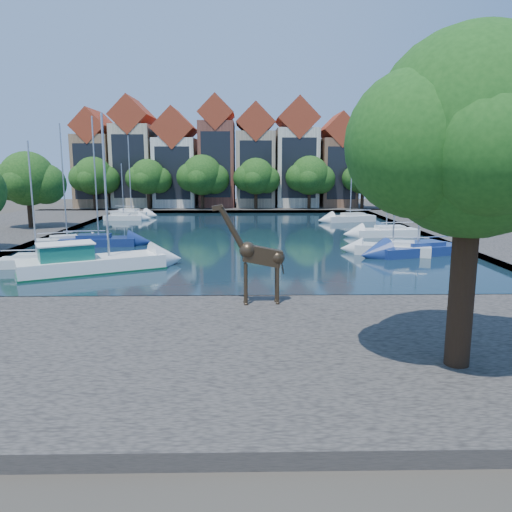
{
  "coord_description": "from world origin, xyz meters",
  "views": [
    {
      "loc": [
        0.59,
        -24.41,
        6.98
      ],
      "look_at": [
        1.06,
        0.17,
        2.48
      ],
      "focal_mm": 35.0,
      "sensor_mm": 36.0,
      "label": 1
    }
  ],
  "objects": [
    {
      "name": "ground",
      "position": [
        0.0,
        0.0,
        0.0
      ],
      "size": [
        160.0,
        160.0,
        0.0
      ],
      "primitive_type": "plane",
      "color": "#38332B",
      "rests_on": "ground"
    },
    {
      "name": "water_basin",
      "position": [
        0.0,
        24.0,
        0.04
      ],
      "size": [
        38.0,
        50.0,
        0.08
      ],
      "primitive_type": "cube",
      "color": "black",
      "rests_on": "ground"
    },
    {
      "name": "near_quay",
      "position": [
        0.0,
        -7.0,
        0.25
      ],
      "size": [
        50.0,
        14.0,
        0.5
      ],
      "primitive_type": "cube",
      "color": "#504B45",
      "rests_on": "ground"
    },
    {
      "name": "far_quay",
      "position": [
        0.0,
        56.0,
        0.25
      ],
      "size": [
        60.0,
        16.0,
        0.5
      ],
      "primitive_type": "cube",
      "color": "#504B45",
      "rests_on": "ground"
    },
    {
      "name": "right_quay",
      "position": [
        25.0,
        24.0,
        0.25
      ],
      "size": [
        14.0,
        52.0,
        0.5
      ],
      "primitive_type": "cube",
      "color": "#504B45",
      "rests_on": "ground"
    },
    {
      "name": "plane_tree",
      "position": [
        7.62,
        -9.01,
        7.67
      ],
      "size": [
        8.32,
        6.4,
        10.62
      ],
      "color": "#332114",
      "rests_on": "near_quay"
    },
    {
      "name": "townhouse_west_end",
      "position": [
        -23.0,
        55.99,
        7.36
      ],
      "size": [
        5.44,
        9.18,
        14.93
      ],
      "color": "#8F6E4E",
      "rests_on": "far_quay"
    },
    {
      "name": "townhouse_west_mid",
      "position": [
        -17.0,
        55.99,
        8.23
      ],
      "size": [
        5.94,
        9.18,
        16.79
      ],
      "color": "#C2B595",
      "rests_on": "far_quay"
    },
    {
      "name": "townhouse_west_inner",
      "position": [
        -10.5,
        55.99,
        7.35
      ],
      "size": [
        6.43,
        9.18,
        15.15
      ],
      "color": "white",
      "rests_on": "far_quay"
    },
    {
      "name": "townhouse_center",
      "position": [
        -4.0,
        55.99,
        8.36
      ],
      "size": [
        5.44,
        9.18,
        16.93
      ],
      "color": "brown",
      "rests_on": "far_quay"
    },
    {
      "name": "townhouse_east_inner",
      "position": [
        2.0,
        55.99,
        7.73
      ],
      "size": [
        5.94,
        9.18,
        15.79
      ],
      "color": "tan",
      "rests_on": "far_quay"
    },
    {
      "name": "townhouse_east_mid",
      "position": [
        8.5,
        55.99,
        8.1
      ],
      "size": [
        6.43,
        9.18,
        16.65
      ],
      "color": "beige",
      "rests_on": "far_quay"
    },
    {
      "name": "townhouse_east_end",
      "position": [
        15.0,
        55.99,
        7.11
      ],
      "size": [
        5.44,
        9.18,
        14.43
      ],
      "color": "brown",
      "rests_on": "far_quay"
    },
    {
      "name": "far_tree_far_west",
      "position": [
        -21.9,
        50.49,
        5.18
      ],
      "size": [
        7.28,
        5.6,
        7.68
      ],
      "color": "#332114",
      "rests_on": "far_quay"
    },
    {
      "name": "far_tree_west",
      "position": [
        -13.91,
        50.49,
        5.08
      ],
      "size": [
        6.76,
        5.2,
        7.36
      ],
      "color": "#332114",
      "rests_on": "far_quay"
    },
    {
      "name": "far_tree_mid_west",
      "position": [
        -5.89,
        50.49,
        5.29
      ],
      "size": [
        7.8,
        6.0,
        8.0
      ],
      "color": "#332114",
      "rests_on": "far_quay"
    },
    {
      "name": "far_tree_mid_east",
      "position": [
        2.1,
        50.49,
        5.13
      ],
      "size": [
        7.02,
        5.4,
        7.52
      ],
      "color": "#332114",
      "rests_on": "far_quay"
    },
    {
      "name": "far_tree_east",
      "position": [
        10.11,
        50.49,
        5.24
      ],
      "size": [
        7.54,
        5.8,
        7.84
      ],
      "color": "#332114",
      "rests_on": "far_quay"
    },
    {
      "name": "far_tree_far_east",
      "position": [
        18.09,
        50.49,
        5.08
      ],
      "size": [
        6.76,
        5.2,
        7.36
      ],
      "color": "#332114",
      "rests_on": "far_quay"
    },
    {
      "name": "side_tree_left_far",
      "position": [
        -21.9,
        27.99,
        5.38
      ],
      "size": [
        7.28,
        5.6,
        7.88
      ],
      "color": "#332114",
      "rests_on": "left_quay"
    },
    {
      "name": "giraffe_statue",
      "position": [
        1.07,
        -1.52,
        2.82
      ],
      "size": [
        3.31,
        0.7,
        4.72
      ],
      "color": "#382A1C",
      "rests_on": "near_quay"
    },
    {
      "name": "motorsailer",
      "position": [
        -9.75,
        7.58,
        0.86
      ],
      "size": [
        9.3,
        6.48,
        10.14
      ],
      "color": "white",
      "rests_on": "water_basin"
    },
    {
      "name": "sailboat_left_a",
      "position": [
        -13.85,
        9.56,
        0.57
      ],
      "size": [
        5.08,
        2.33,
        8.47
      ],
      "color": "silver",
      "rests_on": "water_basin"
    },
    {
      "name": "sailboat_left_b",
      "position": [
        -12.23,
        18.58,
        0.62
      ],
      "size": [
        6.44,
        2.73,
        10.9
      ],
      "color": "navy",
      "rests_on": "water_basin"
    },
    {
      "name": "sailboat_left_c",
      "position": [
        -15.0,
        18.74,
        0.58
      ],
      "size": [
        5.31,
        3.45,
        10.32
      ],
      "color": "silver",
      "rests_on": "water_basin"
    },
    {
      "name": "sailboat_left_d",
      "position": [
        -15.0,
        38.99,
        0.54
      ],
      "size": [
        4.85,
        1.76,
        7.08
      ],
      "color": "silver",
      "rests_on": "water_basin"
    },
    {
      "name": "sailboat_left_e",
      "position": [
        -15.0,
        43.28,
        0.68
      ],
      "size": [
        5.81,
        3.59,
        10.7
      ],
      "color": "silver",
      "rests_on": "water_basin"
    },
    {
      "name": "sailboat_right_a",
      "position": [
        12.0,
        13.75,
        0.67
      ],
      "size": [
        6.01,
        3.65,
        9.88
      ],
      "color": "silver",
      "rests_on": "water_basin"
    },
    {
      "name": "sailboat_right_b",
      "position": [
        13.9,
        13.56,
        0.65
      ],
      "size": [
        7.44,
        4.57,
        13.04
      ],
      "color": "navy",
      "rests_on": "water_basin"
    },
    {
      "name": "sailboat_right_c",
      "position": [
        14.31,
        23.9,
        0.63
      ],
      "size": [
        6.29,
        2.86,
        9.76
      ],
      "color": "white",
      "rests_on": "water_basin"
    },
    {
      "name": "sailboat_right_d",
      "position": [
        13.4,
        36.81,
        0.63
      ],
      "size": [
        6.41,
        3.79,
        8.45
      ],
      "color": "silver",
      "rests_on": "water_basin"
    }
  ]
}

